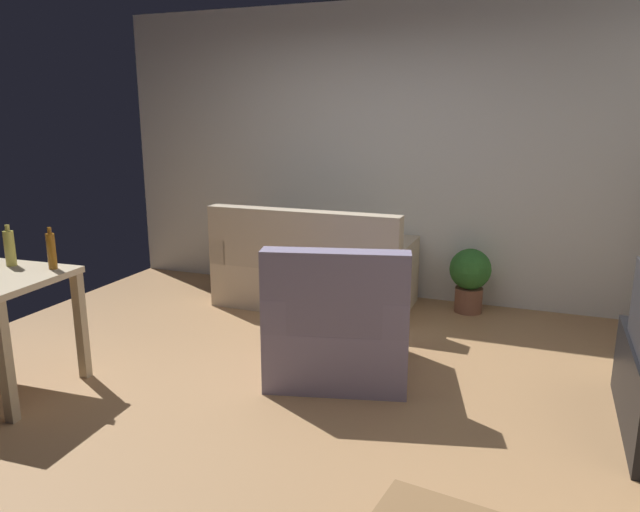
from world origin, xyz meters
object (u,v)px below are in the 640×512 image
at_px(couch, 314,272).
at_px(armchair, 338,329).
at_px(bottle_squat, 10,248).
at_px(potted_plant, 470,276).
at_px(bottle_amber, 51,251).

distance_m(couch, armchair, 1.49).
height_order(couch, bottle_squat, bottle_squat).
bearing_deg(couch, potted_plant, -166.99).
height_order(couch, armchair, same).
bearing_deg(armchair, bottle_amber, 9.42).
relative_size(potted_plant, bottle_squat, 2.13).
relative_size(couch, potted_plant, 3.04).
relative_size(couch, armchair, 1.60).
distance_m(couch, potted_plant, 1.39).
distance_m(potted_plant, armchair, 1.76).
bearing_deg(bottle_squat, bottle_amber, 5.99).
relative_size(bottle_squat, bottle_amber, 1.00).
bearing_deg(bottle_amber, armchair, 23.86).
xyz_separation_m(potted_plant, bottle_amber, (-2.31, -2.36, 0.55)).
distance_m(potted_plant, bottle_squat, 3.60).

